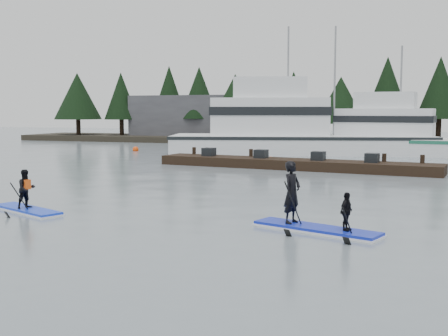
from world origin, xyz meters
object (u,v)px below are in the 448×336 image
(fishing_boat_large, at_px, (292,143))
(paddleboard_duo, at_px, (309,209))
(fishing_boat_medium, at_px, (403,146))
(paddleboard_solo, at_px, (27,197))
(floating_dock, at_px, (293,164))

(fishing_boat_large, bearing_deg, paddleboard_duo, -91.86)
(fishing_boat_medium, bearing_deg, paddleboard_duo, -88.19)
(paddleboard_solo, bearing_deg, fishing_boat_large, 106.54)
(fishing_boat_medium, distance_m, paddleboard_solo, 31.59)
(floating_dock, xyz_separation_m, paddleboard_solo, (-5.63, -16.44, 0.20))
(floating_dock, bearing_deg, paddleboard_solo, -101.13)
(fishing_boat_large, distance_m, floating_dock, 11.52)
(fishing_boat_large, bearing_deg, paddleboard_solo, -111.18)
(fishing_boat_large, relative_size, floating_dock, 1.24)
(fishing_boat_large, xyz_separation_m, floating_dock, (2.39, -11.26, -0.57))
(fishing_boat_medium, xyz_separation_m, paddleboard_duo, (-2.07, -29.32, -0.07))
(paddleboard_solo, bearing_deg, paddleboard_duo, 23.84)
(paddleboard_solo, bearing_deg, floating_dock, 94.32)
(fishing_boat_medium, bearing_deg, paddleboard_solo, -105.50)
(paddleboard_duo, bearing_deg, floating_dock, 122.76)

